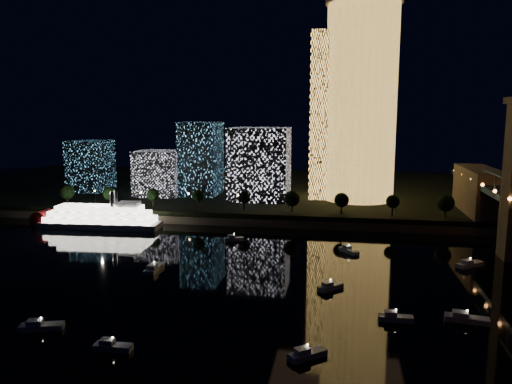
# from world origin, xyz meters

# --- Properties ---
(ground) EXTENTS (520.00, 520.00, 0.00)m
(ground) POSITION_xyz_m (0.00, 0.00, 0.00)
(ground) COLOR black
(ground) RESTS_ON ground
(far_bank) EXTENTS (420.00, 160.00, 5.00)m
(far_bank) POSITION_xyz_m (0.00, 160.00, 2.50)
(far_bank) COLOR black
(far_bank) RESTS_ON ground
(seawall) EXTENTS (420.00, 6.00, 3.00)m
(seawall) POSITION_xyz_m (0.00, 82.00, 1.50)
(seawall) COLOR #6B5E4C
(seawall) RESTS_ON ground
(tower_cylindrical) EXTENTS (34.00, 34.00, 89.93)m
(tower_cylindrical) POSITION_xyz_m (17.63, 123.62, 50.09)
(tower_cylindrical) COLOR #E8A94A
(tower_cylindrical) RESTS_ON far_bank
(tower_rectangular) EXTENTS (24.17, 24.17, 76.90)m
(tower_rectangular) POSITION_xyz_m (6.71, 129.56, 43.45)
(tower_rectangular) COLOR #E8A94A
(tower_rectangular) RESTS_ON far_bank
(midrise_blocks) EXTENTS (113.94, 33.18, 35.71)m
(midrise_blocks) POSITION_xyz_m (-61.48, 121.26, 20.36)
(midrise_blocks) COLOR silver
(midrise_blocks) RESTS_ON far_bank
(riverboat) EXTENTS (51.83, 13.62, 15.46)m
(riverboat) POSITION_xyz_m (-86.62, 67.72, 3.96)
(riverboat) COLOR silver
(riverboat) RESTS_ON ground
(motorboats) EXTENTS (109.37, 88.81, 2.78)m
(motorboats) POSITION_xyz_m (-1.97, 8.88, 0.81)
(motorboats) COLOR silver
(motorboats) RESTS_ON ground
(esplanade_trees) EXTENTS (166.66, 6.73, 8.87)m
(esplanade_trees) POSITION_xyz_m (-27.93, 88.00, 10.47)
(esplanade_trees) COLOR black
(esplanade_trees) RESTS_ON far_bank
(street_lamps) EXTENTS (132.70, 0.70, 5.65)m
(street_lamps) POSITION_xyz_m (-34.00, 94.00, 9.02)
(street_lamps) COLOR black
(street_lamps) RESTS_ON far_bank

